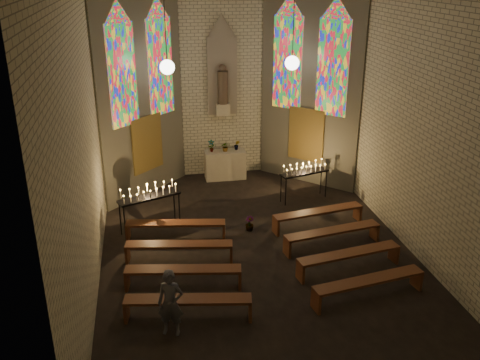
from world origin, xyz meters
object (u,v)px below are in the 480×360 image
at_px(votive_stand_left, 149,194).
at_px(visitor, 171,303).
at_px(altar, 225,165).
at_px(aisle_flower_pot, 249,224).
at_px(votive_stand_right, 304,170).

bearing_deg(votive_stand_left, visitor, -108.60).
relative_size(altar, votive_stand_left, 0.78).
xyz_separation_m(altar, visitor, (-2.41, -8.17, 0.23)).
xyz_separation_m(aisle_flower_pot, visitor, (-2.46, -4.13, 0.52)).
relative_size(aisle_flower_pot, votive_stand_left, 0.24).
xyz_separation_m(votive_stand_right, visitor, (-4.58, -5.92, -0.28)).
height_order(votive_stand_right, visitor, visitor).
distance_m(votive_stand_left, visitor, 4.71).
bearing_deg(aisle_flower_pot, visitor, -120.74).
bearing_deg(aisle_flower_pot, altar, 90.74).
distance_m(altar, votive_stand_left, 4.44).
distance_m(aisle_flower_pot, votive_stand_right, 2.89).
distance_m(altar, votive_stand_right, 3.17).
xyz_separation_m(altar, votive_stand_left, (-2.69, -3.48, 0.61)).
bearing_deg(altar, aisle_flower_pot, -89.26).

